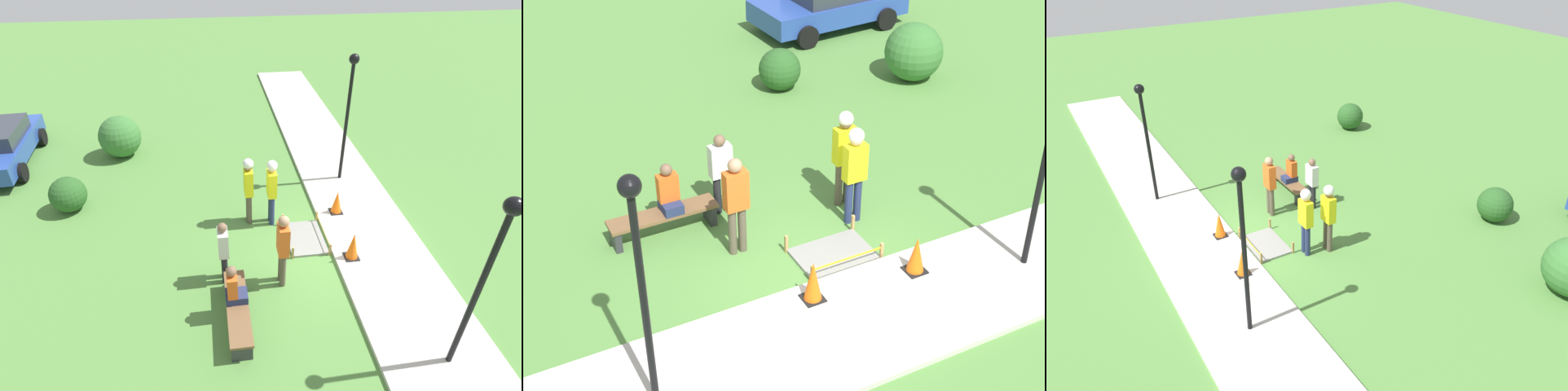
{
  "view_description": "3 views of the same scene",
  "coord_description": "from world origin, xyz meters",
  "views": [
    {
      "loc": [
        -7.31,
        2.73,
        6.75
      ],
      "look_at": [
        1.01,
        1.6,
        1.08
      ],
      "focal_mm": 28.0,
      "sensor_mm": 36.0,
      "label": 1
    },
    {
      "loc": [
        -5.23,
        -8.66,
        8.3
      ],
      "look_at": [
        0.0,
        1.45,
        0.83
      ],
      "focal_mm": 55.0,
      "sensor_mm": 36.0,
      "label": 2
    },
    {
      "loc": [
        10.63,
        -4.2,
        7.83
      ],
      "look_at": [
        0.25,
        1.94,
        1.02
      ],
      "focal_mm": 35.0,
      "sensor_mm": 36.0,
      "label": 3
    }
  ],
  "objects": [
    {
      "name": "traffic_cone_far_patch",
      "position": [
        1.38,
        -0.54,
        0.42
      ],
      "size": [
        0.34,
        0.34,
        0.65
      ],
      "color": "black",
      "rests_on": "sidewalk"
    },
    {
      "name": "bystander_in_orange_shirt",
      "position": [
        -0.91,
        1.39,
        1.05
      ],
      "size": [
        0.4,
        0.24,
        1.84
      ],
      "color": "brown",
      "rests_on": "ground_plane"
    },
    {
      "name": "person_seated_on_bench",
      "position": [
        -1.7,
        2.5,
        0.8
      ],
      "size": [
        0.36,
        0.44,
        0.89
      ],
      "color": "navy",
      "rests_on": "park_bench"
    },
    {
      "name": "worker_supervisor",
      "position": [
        1.3,
        1.28,
        1.14
      ],
      "size": [
        0.4,
        0.27,
        1.89
      ],
      "color": "navy",
      "rests_on": "ground_plane"
    },
    {
      "name": "shrub_rounded_far",
      "position": [
        5.74,
        5.78,
        0.7
      ],
      "size": [
        1.41,
        1.41,
        1.41
      ],
      "color": "#387033",
      "rests_on": "ground_plane"
    },
    {
      "name": "ground_plane",
      "position": [
        0.0,
        0.0,
        0.0
      ],
      "size": [
        60.0,
        60.0,
        0.0
      ],
      "primitive_type": "plane",
      "color": "#51843D"
    },
    {
      "name": "lamppost_far",
      "position": [
        -3.34,
        -1.28,
        2.48
      ],
      "size": [
        0.28,
        0.28,
        3.59
      ],
      "color": "black",
      "rests_on": "sidewalk"
    },
    {
      "name": "bystander_in_gray_shirt",
      "position": [
        -0.65,
        2.64,
        0.89
      ],
      "size": [
        0.4,
        0.22,
        1.59
      ],
      "color": "black",
      "rests_on": "ground_plane"
    },
    {
      "name": "shrub_rounded_mid",
      "position": [
        2.63,
        6.76,
        0.5
      ],
      "size": [
        1.0,
        1.0,
        1.0
      ],
      "color": "#285623",
      "rests_on": "ground_plane"
    },
    {
      "name": "worker_assistant",
      "position": [
        1.44,
        1.86,
        1.16
      ],
      "size": [
        0.4,
        0.28,
        1.91
      ],
      "color": "brown",
      "rests_on": "ground_plane"
    },
    {
      "name": "sidewalk",
      "position": [
        0.0,
        -1.16,
        0.05
      ],
      "size": [
        28.0,
        2.33,
        0.1
      ],
      "color": "#BCB7AD",
      "rests_on": "ground_plane"
    },
    {
      "name": "park_bench",
      "position": [
        -1.86,
        2.45,
        0.33
      ],
      "size": [
        1.95,
        0.44,
        0.45
      ],
      "color": "#2D2D33",
      "rests_on": "ground_plane"
    },
    {
      "name": "wet_concrete_patch",
      "position": [
        0.47,
        0.53,
        0.04
      ],
      "size": [
        1.38,
        0.97,
        0.34
      ],
      "color": "gray",
      "rests_on": "ground_plane"
    },
    {
      "name": "lamppost_near",
      "position": [
        3.14,
        -1.18,
        2.59
      ],
      "size": [
        0.28,
        0.28,
        3.79
      ],
      "color": "black",
      "rests_on": "sidewalk"
    },
    {
      "name": "traffic_cone_near_patch",
      "position": [
        -0.44,
        -0.39,
        0.45
      ],
      "size": [
        0.34,
        0.34,
        0.71
      ],
      "color": "black",
      "rests_on": "sidewalk"
    }
  ]
}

